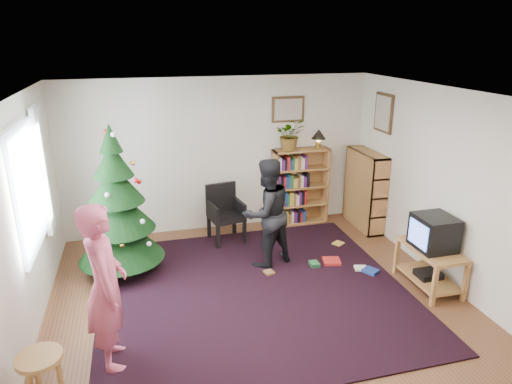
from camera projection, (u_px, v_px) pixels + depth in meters
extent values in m
plane|color=brown|center=(260.00, 305.00, 5.53)|extent=(5.00, 5.00, 0.00)
plane|color=white|center=(261.00, 96.00, 4.71)|extent=(5.00, 5.00, 0.00)
cube|color=silver|center=(219.00, 155.00, 7.41)|extent=(5.00, 0.02, 2.50)
cube|color=silver|center=(366.00, 349.00, 2.84)|extent=(5.00, 0.02, 2.50)
cube|color=silver|center=(17.00, 232.00, 4.52)|extent=(0.02, 5.00, 2.50)
cube|color=silver|center=(452.00, 190.00, 5.73)|extent=(0.02, 5.00, 2.50)
cube|color=black|center=(254.00, 291.00, 5.80)|extent=(3.80, 3.60, 0.02)
cube|color=silver|center=(29.00, 189.00, 4.99)|extent=(0.04, 1.20, 1.40)
cube|color=silver|center=(43.00, 171.00, 5.64)|extent=(0.06, 0.35, 1.60)
cube|color=#4C3319|center=(288.00, 109.00, 7.43)|extent=(0.55, 0.03, 0.42)
cube|color=beige|center=(288.00, 109.00, 7.43)|extent=(0.47, 0.01, 0.34)
cube|color=#4C3319|center=(384.00, 113.00, 7.09)|extent=(0.03, 0.50, 0.60)
cube|color=beige|center=(384.00, 113.00, 7.09)|extent=(0.01, 0.42, 0.52)
cylinder|color=#3F2816|center=(123.00, 264.00, 6.27)|extent=(0.11, 0.11, 0.22)
cone|color=black|center=(120.00, 236.00, 6.13)|extent=(1.14, 1.14, 0.64)
cone|color=black|center=(117.00, 209.00, 6.00)|extent=(0.95, 0.95, 0.57)
cone|color=black|center=(115.00, 184.00, 5.89)|extent=(0.73, 0.73, 0.51)
cone|color=black|center=(112.00, 160.00, 5.78)|extent=(0.51, 0.51, 0.44)
cone|color=black|center=(110.00, 138.00, 5.69)|extent=(0.29, 0.29, 0.37)
cube|color=#A96E3C|center=(300.00, 186.00, 7.78)|extent=(0.95, 0.30, 1.30)
cube|color=#A96E3C|center=(301.00, 150.00, 7.58)|extent=(0.95, 0.30, 0.03)
cube|color=#A96E3C|center=(365.00, 190.00, 7.61)|extent=(0.30, 0.95, 1.30)
cube|color=#A96E3C|center=(368.00, 153.00, 7.41)|extent=(0.30, 0.95, 0.03)
cube|color=#A96E3C|center=(432.00, 249.00, 5.77)|extent=(0.49, 0.89, 0.04)
cube|color=#A96E3C|center=(434.00, 287.00, 5.43)|extent=(0.05, 0.05, 0.51)
cube|color=#A96E3C|center=(465.00, 282.00, 5.53)|extent=(0.05, 0.05, 0.51)
cube|color=#A96E3C|center=(397.00, 256.00, 6.19)|extent=(0.05, 0.05, 0.51)
cube|color=#A96E3C|center=(425.00, 253.00, 6.29)|extent=(0.05, 0.05, 0.51)
cube|color=#A96E3C|center=(428.00, 278.00, 5.90)|extent=(0.45, 0.85, 0.03)
cube|color=black|center=(428.00, 274.00, 5.89)|extent=(0.30, 0.25, 0.08)
cube|color=black|center=(434.00, 232.00, 5.69)|extent=(0.45, 0.49, 0.43)
cube|color=#5C7DF9|center=(418.00, 234.00, 5.64)|extent=(0.01, 0.38, 0.31)
cube|color=black|center=(226.00, 217.00, 7.11)|extent=(0.57, 0.57, 0.05)
cube|color=black|center=(223.00, 198.00, 7.23)|extent=(0.49, 0.13, 0.49)
cube|color=black|center=(215.00, 236.00, 6.93)|extent=(0.06, 0.06, 0.40)
cube|color=black|center=(243.00, 233.00, 7.03)|extent=(0.06, 0.06, 0.40)
cube|color=black|center=(211.00, 225.00, 7.32)|extent=(0.06, 0.06, 0.40)
cube|color=black|center=(237.00, 223.00, 7.43)|extent=(0.06, 0.06, 0.40)
cylinder|color=#A96E3C|center=(39.00, 358.00, 3.72)|extent=(0.37, 0.37, 0.04)
cylinder|color=#A96E3C|center=(38.00, 380.00, 3.91)|extent=(0.05, 0.05, 0.58)
imported|color=#C74F70|center=(105.00, 287.00, 4.31)|extent=(0.46, 0.65, 1.69)
imported|color=black|center=(267.00, 213.00, 6.28)|extent=(0.91, 0.81, 1.55)
imported|color=gray|center=(290.00, 134.00, 7.44)|extent=(0.53, 0.48, 0.52)
cylinder|color=#A57F33|center=(318.00, 145.00, 7.63)|extent=(0.10, 0.10, 0.10)
sphere|color=#FFD88C|center=(319.00, 139.00, 7.59)|extent=(0.10, 0.10, 0.10)
cone|color=black|center=(319.00, 134.00, 7.57)|extent=(0.24, 0.24, 0.16)
cube|color=#A51E19|center=(331.00, 261.00, 6.51)|extent=(0.20, 0.20, 0.08)
cube|color=navy|center=(371.00, 271.00, 6.24)|extent=(0.20, 0.20, 0.08)
cube|color=#1E592D|center=(314.00, 264.00, 6.42)|extent=(0.20, 0.20, 0.08)
cube|color=gold|center=(338.00, 243.00, 7.09)|extent=(0.20, 0.20, 0.08)
cube|color=brown|center=(269.00, 272.00, 6.21)|extent=(0.20, 0.20, 0.08)
cube|color=beige|center=(361.00, 268.00, 6.32)|extent=(0.20, 0.20, 0.08)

